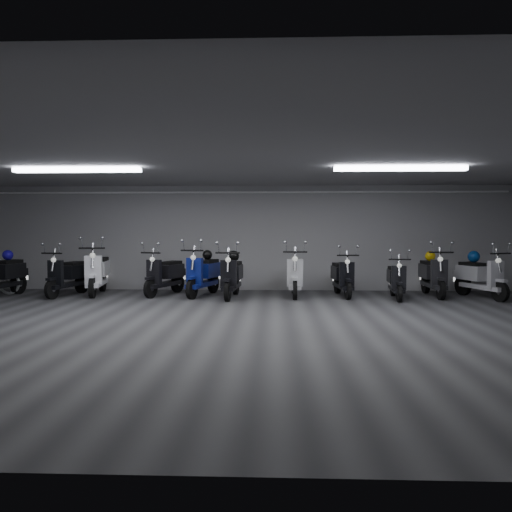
{
  "coord_description": "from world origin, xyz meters",
  "views": [
    {
      "loc": [
        0.69,
        -8.09,
        1.61
      ],
      "look_at": [
        0.3,
        2.5,
        1.05
      ],
      "focal_mm": 34.28,
      "sensor_mm": 36.0,
      "label": 1
    }
  ],
  "objects_px": {
    "scooter_9": "(433,268)",
    "scooter_8": "(396,274)",
    "scooter_10": "(481,270)",
    "helmet_3": "(8,255)",
    "scooter_3": "(164,268)",
    "scooter_6": "(294,268)",
    "helmet_2": "(207,255)",
    "helmet_4": "(430,256)",
    "scooter_0": "(1,268)",
    "scooter_1": "(67,269)",
    "scooter_5": "(232,269)",
    "scooter_2": "(97,265)",
    "scooter_4": "(203,267)",
    "helmet_1": "(474,257)",
    "helmet_0": "(234,256)",
    "scooter_7": "(343,270)"
  },
  "relations": [
    {
      "from": "scooter_9",
      "to": "scooter_8",
      "type": "bearing_deg",
      "value": -153.52
    },
    {
      "from": "scooter_10",
      "to": "helmet_3",
      "type": "height_order",
      "value": "scooter_10"
    },
    {
      "from": "scooter_3",
      "to": "scooter_6",
      "type": "relative_size",
      "value": 0.97
    },
    {
      "from": "scooter_6",
      "to": "helmet_2",
      "type": "relative_size",
      "value": 7.6
    },
    {
      "from": "helmet_2",
      "to": "helmet_4",
      "type": "distance_m",
      "value": 5.54
    },
    {
      "from": "scooter_3",
      "to": "scooter_8",
      "type": "relative_size",
      "value": 1.12
    },
    {
      "from": "scooter_6",
      "to": "scooter_8",
      "type": "distance_m",
      "value": 2.39
    },
    {
      "from": "helmet_3",
      "to": "scooter_6",
      "type": "bearing_deg",
      "value": 1.55
    },
    {
      "from": "scooter_0",
      "to": "scooter_1",
      "type": "relative_size",
      "value": 1.06
    },
    {
      "from": "scooter_5",
      "to": "scooter_6",
      "type": "height_order",
      "value": "scooter_6"
    },
    {
      "from": "scooter_5",
      "to": "scooter_1",
      "type": "bearing_deg",
      "value": -178.36
    },
    {
      "from": "scooter_1",
      "to": "scooter_6",
      "type": "relative_size",
      "value": 0.97
    },
    {
      "from": "scooter_1",
      "to": "scooter_2",
      "type": "height_order",
      "value": "scooter_2"
    },
    {
      "from": "scooter_1",
      "to": "scooter_4",
      "type": "xyz_separation_m",
      "value": [
        3.32,
        0.13,
        0.04
      ]
    },
    {
      "from": "scooter_1",
      "to": "scooter_10",
      "type": "xyz_separation_m",
      "value": [
        9.93,
        -0.08,
        0.01
      ]
    },
    {
      "from": "scooter_9",
      "to": "helmet_3",
      "type": "bearing_deg",
      "value": -177.07
    },
    {
      "from": "scooter_2",
      "to": "scooter_0",
      "type": "bearing_deg",
      "value": -174.74
    },
    {
      "from": "scooter_6",
      "to": "scooter_9",
      "type": "relative_size",
      "value": 1.01
    },
    {
      "from": "scooter_3",
      "to": "helmet_1",
      "type": "xyz_separation_m",
      "value": [
        7.5,
        -0.07,
        0.31
      ]
    },
    {
      "from": "helmet_1",
      "to": "scooter_3",
      "type": "bearing_deg",
      "value": 179.46
    },
    {
      "from": "scooter_9",
      "to": "scooter_10",
      "type": "distance_m",
      "value": 1.06
    },
    {
      "from": "scooter_5",
      "to": "scooter_9",
      "type": "distance_m",
      "value": 4.88
    },
    {
      "from": "scooter_5",
      "to": "scooter_10",
      "type": "distance_m",
      "value": 5.88
    },
    {
      "from": "scooter_10",
      "to": "scooter_9",
      "type": "bearing_deg",
      "value": 143.61
    },
    {
      "from": "scooter_3",
      "to": "scooter_10",
      "type": "height_order",
      "value": "scooter_10"
    },
    {
      "from": "scooter_3",
      "to": "scooter_9",
      "type": "relative_size",
      "value": 0.98
    },
    {
      "from": "scooter_9",
      "to": "helmet_3",
      "type": "distance_m",
      "value": 10.37
    },
    {
      "from": "scooter_3",
      "to": "scooter_4",
      "type": "xyz_separation_m",
      "value": [
        0.97,
        -0.1,
        0.04
      ]
    },
    {
      "from": "scooter_1",
      "to": "scooter_8",
      "type": "height_order",
      "value": "scooter_1"
    },
    {
      "from": "helmet_2",
      "to": "helmet_4",
      "type": "xyz_separation_m",
      "value": [
        5.53,
        0.11,
        -0.03
      ]
    },
    {
      "from": "helmet_3",
      "to": "scooter_8",
      "type": "bearing_deg",
      "value": -1.09
    },
    {
      "from": "scooter_1",
      "to": "helmet_4",
      "type": "xyz_separation_m",
      "value": [
        8.93,
        0.49,
        0.31
      ]
    },
    {
      "from": "helmet_0",
      "to": "scooter_4",
      "type": "bearing_deg",
      "value": 174.5
    },
    {
      "from": "scooter_4",
      "to": "scooter_10",
      "type": "height_order",
      "value": "scooter_4"
    },
    {
      "from": "helmet_0",
      "to": "scooter_6",
      "type": "bearing_deg",
      "value": 3.01
    },
    {
      "from": "scooter_10",
      "to": "helmet_1",
      "type": "bearing_deg",
      "value": 90.0
    },
    {
      "from": "scooter_6",
      "to": "scooter_2",
      "type": "bearing_deg",
      "value": 179.76
    },
    {
      "from": "scooter_5",
      "to": "scooter_10",
      "type": "relative_size",
      "value": 1.01
    },
    {
      "from": "scooter_2",
      "to": "scooter_10",
      "type": "height_order",
      "value": "scooter_2"
    },
    {
      "from": "scooter_7",
      "to": "helmet_4",
      "type": "xyz_separation_m",
      "value": [
        2.21,
        0.33,
        0.33
      ]
    },
    {
      "from": "scooter_2",
      "to": "scooter_8",
      "type": "bearing_deg",
      "value": -13.16
    },
    {
      "from": "scooter_0",
      "to": "scooter_5",
      "type": "relative_size",
      "value": 1.04
    },
    {
      "from": "scooter_8",
      "to": "helmet_2",
      "type": "bearing_deg",
      "value": 178.41
    },
    {
      "from": "scooter_9",
      "to": "scooter_10",
      "type": "xyz_separation_m",
      "value": [
        1.01,
        -0.32,
        -0.01
      ]
    },
    {
      "from": "scooter_9",
      "to": "helmet_3",
      "type": "xyz_separation_m",
      "value": [
        -10.36,
        -0.29,
        0.32
      ]
    },
    {
      "from": "scooter_4",
      "to": "scooter_7",
      "type": "xyz_separation_m",
      "value": [
        3.4,
        0.03,
        -0.07
      ]
    },
    {
      "from": "scooter_7",
      "to": "helmet_2",
      "type": "height_order",
      "value": "scooter_7"
    },
    {
      "from": "helmet_0",
      "to": "helmet_2",
      "type": "distance_m",
      "value": 0.76
    },
    {
      "from": "scooter_0",
      "to": "helmet_0",
      "type": "height_order",
      "value": "scooter_0"
    },
    {
      "from": "scooter_6",
      "to": "scooter_8",
      "type": "height_order",
      "value": "scooter_6"
    }
  ]
}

